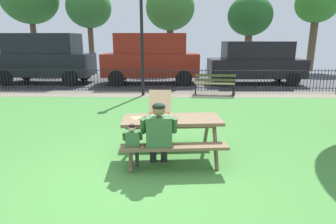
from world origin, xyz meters
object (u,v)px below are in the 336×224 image
lamp_post_walkway (142,32)px  parked_car_center (256,62)px  park_bench_center (215,85)px  pizza_slice_on_table (138,117)px  far_tree_midleft (89,8)px  far_tree_center (170,9)px  child_at_table (133,142)px  parked_car_left (151,57)px  far_tree_right (317,5)px  adult_at_table (159,133)px  far_tree_midright (250,16)px  pizza_box_open (160,110)px  picnic_table_foreground (172,127)px  parked_car_far_left (45,57)px

lamp_post_walkway → parked_car_center: size_ratio=0.86×
park_bench_center → parked_car_center: parked_car_center is taller
pizza_slice_on_table → far_tree_midleft: bearing=108.4°
far_tree_center → child_at_table: bearing=-91.6°
parked_car_left → far_tree_right: (10.93, 6.34, 3.15)m
far_tree_midleft → far_tree_right: (15.66, 0.00, 0.17)m
adult_at_table → lamp_post_walkway: size_ratio=0.30×
pizza_slice_on_table → lamp_post_walkway: size_ratio=0.07×
far_tree_midright → pizza_box_open: bearing=-109.7°
picnic_table_foreground → far_tree_midright: 16.83m
parked_car_far_left → adult_at_table: bearing=-57.7°
picnic_table_foreground → child_at_table: size_ratio=2.25×
parked_car_left → parked_car_center: size_ratio=1.03×
pizza_slice_on_table → child_at_table: bearing=-92.9°
pizza_slice_on_table → adult_at_table: 0.68m
far_tree_right → parked_car_far_left: bearing=-158.7°
lamp_post_walkway → parked_car_far_left: lamp_post_walkway is taller
picnic_table_foreground → lamp_post_walkway: bearing=100.8°
pizza_box_open → adult_at_table: bearing=-89.0°
pizza_box_open → far_tree_midleft: bearing=109.8°
parked_car_far_left → far_tree_center: far_tree_center is taller
parked_car_center → far_tree_midright: (1.20, 6.34, 2.62)m
pizza_slice_on_table → parked_car_center: (4.76, 9.29, 0.32)m
picnic_table_foreground → far_tree_midleft: far_tree_midleft is taller
pizza_box_open → lamp_post_walkway: (-0.94, 5.99, 1.56)m
far_tree_midright → park_bench_center: bearing=-111.2°
parked_car_far_left → parked_car_center: (10.56, 0.00, -0.21)m
adult_at_table → park_bench_center: (1.92, 6.79, -0.24)m
picnic_table_foreground → parked_car_left: parked_car_left is taller
park_bench_center → parked_car_far_left: (-8.13, 3.03, 0.89)m
parked_car_center → far_tree_midright: size_ratio=0.90×
pizza_box_open → pizza_slice_on_table: bearing=-162.6°
parked_car_center → child_at_table: bearing=-115.8°
child_at_table → lamp_post_walkway: (-0.52, 6.70, 1.93)m
parked_car_left → child_at_table: bearing=-87.4°
park_bench_center → lamp_post_walkway: size_ratio=0.41×
pizza_slice_on_table → far_tree_right: (10.45, 15.64, 3.68)m
parked_car_center → far_tree_right: far_tree_right is taller
pizza_slice_on_table → parked_car_far_left: bearing=122.0°
pizza_slice_on_table → adult_at_table: bearing=-52.8°
park_bench_center → parked_car_left: parked_car_left is taller
parked_car_center → far_tree_midleft: bearing=147.5°
park_bench_center → parked_car_far_left: bearing=159.6°
far_tree_midright → adult_at_table: bearing=-109.0°
pizza_slice_on_table → adult_at_table: size_ratio=0.23×
lamp_post_walkway → park_bench_center: bearing=3.0°
parked_car_far_left → far_tree_midleft: bearing=84.5°
adult_at_table → far_tree_right: bearing=58.1°
child_at_table → parked_car_left: (-0.45, 9.88, 0.79)m
lamp_post_walkway → far_tree_center: bearing=84.1°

